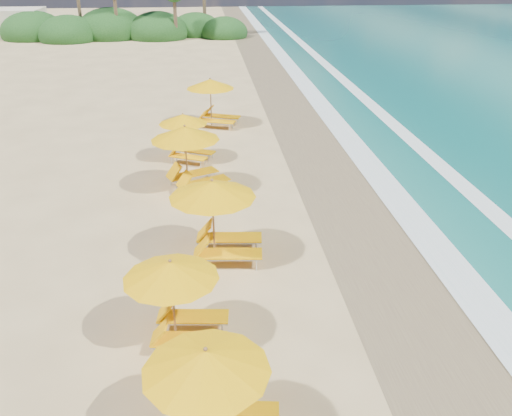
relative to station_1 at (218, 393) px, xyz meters
name	(u,v)px	position (x,y,z in m)	size (l,w,h in m)	color
ground	(256,242)	(1.42, 7.57, -1.29)	(160.00, 160.00, 0.00)	#D1B57B
wet_sand	(380,236)	(5.42, 7.57, -1.28)	(4.00, 160.00, 0.01)	#887851
surf_foam	(460,232)	(8.12, 7.57, -1.26)	(4.00, 160.00, 0.01)	white
station_1	(218,393)	(0.00, 0.00, 0.00)	(2.68, 2.53, 2.29)	olive
station_2	(180,296)	(-0.75, 3.08, -0.05)	(2.52, 2.37, 2.20)	olive
station_3	(220,214)	(0.29, 6.78, 0.14)	(2.90, 2.72, 2.54)	olive
station_4	(191,153)	(-0.60, 12.01, 0.17)	(3.40, 3.39, 2.59)	olive
station_5	(187,134)	(-0.81, 15.15, -0.10)	(2.80, 2.79, 2.12)	olive
station_6	(214,99)	(0.50, 20.30, 0.11)	(3.21, 3.16, 2.49)	olive
treeline	(120,28)	(-8.52, 53.09, -0.29)	(25.80, 8.80, 9.74)	#163D14
beach_building	(9,23)	(-20.58, 55.57, 0.11)	(7.00, 5.00, 2.80)	beige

